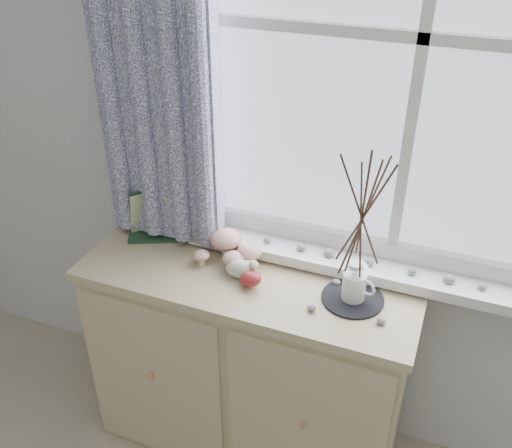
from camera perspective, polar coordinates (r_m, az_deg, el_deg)
name	(u,v)px	position (r m, az deg, el deg)	size (l,w,h in m)	color
sideboard	(248,363)	(2.27, -0.78, -13.76)	(1.20, 0.45, 0.85)	tan
botanical_book	(156,217)	(2.15, -9.93, 0.66)	(0.29, 0.13, 0.20)	#1D3D27
toadstool_cluster	(231,247)	(2.02, -2.50, -2.34)	(0.24, 0.17, 0.11)	silver
wooden_eggs	(247,266)	(1.98, -0.93, -4.21)	(0.14, 0.18, 0.08)	tan
songbird_figurine	(241,268)	(1.96, -1.52, -4.43)	(0.15, 0.07, 0.08)	silver
crocheted_doily	(353,298)	(1.91, 9.63, -7.35)	(0.21, 0.21, 0.01)	black
twig_pitcher	(363,212)	(1.72, 10.61, 1.23)	(0.27, 0.27, 0.58)	white
sideboard_pebbles	(343,303)	(1.88, 8.65, -7.84)	(0.25, 0.19, 0.02)	#959598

